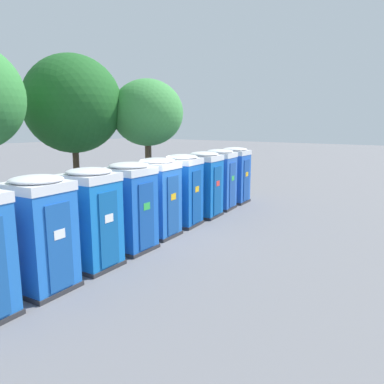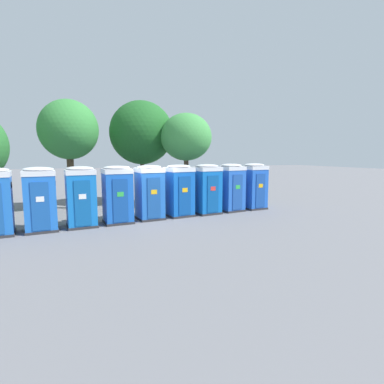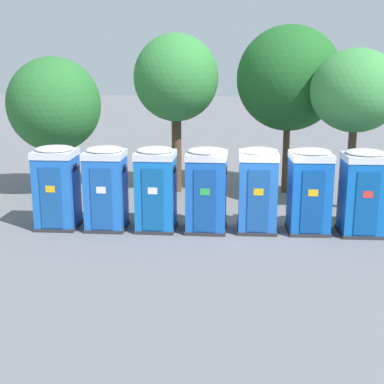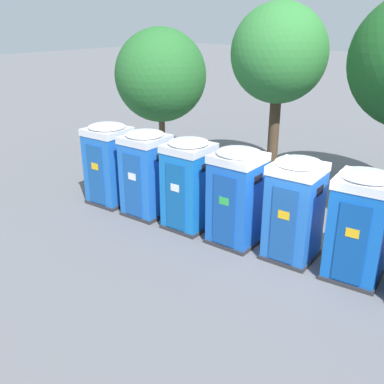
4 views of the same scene
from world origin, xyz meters
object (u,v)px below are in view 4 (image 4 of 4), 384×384
portapotty_3 (237,196)px  portapotty_5 (359,226)px  portapotty_0 (109,163)px  portapotty_4 (294,209)px  portapotty_2 (189,184)px  street_tree_0 (279,55)px  portapotty_1 (146,173)px  street_tree_3 (161,75)px

portapotty_3 → portapotty_5: 3.05m
portapotty_0 → portapotty_4: bearing=7.3°
portapotty_0 → portapotty_5: 7.62m
portapotty_3 → portapotty_4: (1.50, 0.27, 0.00)m
portapotty_2 → portapotty_3: 1.52m
portapotty_3 → portapotty_5: bearing=8.4°
portapotty_5 → street_tree_0: 7.22m
portapotty_0 → portapotty_4: 6.10m
portapotty_4 → portapotty_2: bearing=-171.8°
portapotty_2 → portapotty_5: same height
portapotty_1 → portapotty_2: same height
portapotty_3 → portapotty_5: size_ratio=1.00×
portapotty_0 → portapotty_1: (1.52, 0.16, 0.00)m
portapotty_4 → street_tree_3: bearing=157.3°
portapotty_0 → street_tree_3: (-1.82, 4.07, 2.12)m
street_tree_3 → portapotty_3: bearing=-29.3°
portapotty_2 → portapotty_5: bearing=7.7°
portapotty_2 → portapotty_4: same height
portapotty_0 → street_tree_0: 6.59m
street_tree_3 → portapotty_4: bearing=-22.7°
portapotty_3 → street_tree_0: size_ratio=0.42×
street_tree_3 → portapotty_2: bearing=-37.6°
street_tree_3 → portapotty_0: bearing=-65.9°
portapotty_1 → portapotty_3: 3.05m
portapotty_4 → street_tree_3: (-7.87, 3.30, 2.12)m
portapotty_1 → street_tree_3: size_ratio=0.49×
portapotty_4 → portapotty_5: same height
portapotty_0 → portapotty_2: bearing=6.4°
street_tree_0 → portapotty_2: bearing=-85.1°
portapotty_0 → portapotty_1: same height
street_tree_0 → portapotty_1: bearing=-102.2°
portapotty_2 → street_tree_3: (-4.85, 3.73, 2.12)m
portapotty_3 → street_tree_3: street_tree_3 is taller
portapotty_4 → street_tree_0: street_tree_0 is taller
portapotty_0 → portapotty_2: (3.03, 0.34, 0.00)m
portapotty_3 → portapotty_0: bearing=-173.7°
portapotty_1 → portapotty_2: bearing=7.0°
portapotty_3 → portapotty_4: bearing=10.2°
portapotty_2 → portapotty_4: bearing=8.2°
portapotty_1 → portapotty_5: (6.05, 0.80, -0.00)m
portapotty_0 → portapotty_1: 1.52m
portapotty_1 → street_tree_0: 6.02m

